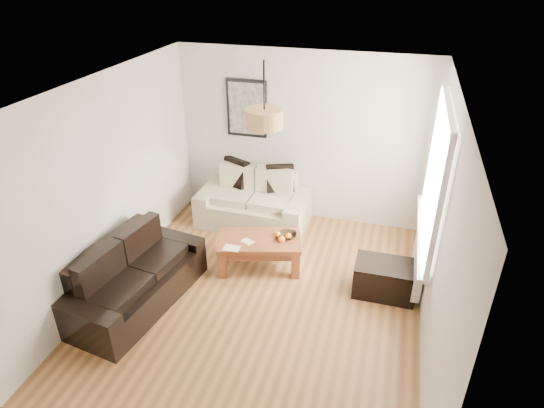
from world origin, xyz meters
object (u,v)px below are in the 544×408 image
(sofa_leather, at_px, (134,275))
(ottoman, at_px, (385,279))
(loveseat_cream, at_px, (253,200))
(coffee_table, at_px, (259,253))

(sofa_leather, relative_size, ottoman, 2.41)
(loveseat_cream, relative_size, coffee_table, 1.52)
(sofa_leather, height_order, coffee_table, sofa_leather)
(sofa_leather, bearing_deg, coffee_table, -39.83)
(sofa_leather, xyz_separation_m, ottoman, (2.88, 0.98, -0.18))
(sofa_leather, distance_m, coffee_table, 1.64)
(loveseat_cream, distance_m, coffee_table, 1.18)
(coffee_table, bearing_deg, loveseat_cream, 111.51)
(sofa_leather, relative_size, coffee_table, 1.65)
(coffee_table, distance_m, ottoman, 1.66)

